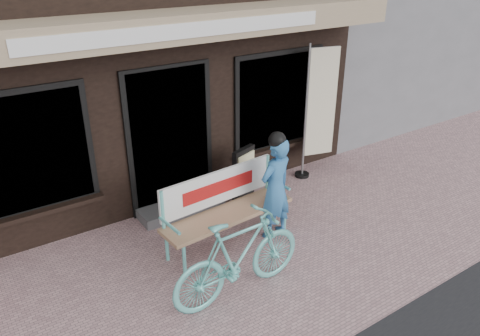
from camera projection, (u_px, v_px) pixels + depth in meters
ground at (247, 271)px, 5.81m from camera, size 70.00×70.00×0.00m
bench at (224, 203)px, 6.16m from camera, size 1.90×0.62×1.01m
person at (275, 187)px, 6.23m from camera, size 0.58×0.44×1.54m
bicycle at (239, 257)px, 5.23m from camera, size 1.72×0.53×1.03m
nobori_cream at (318, 110)px, 7.78m from camera, size 0.68×0.31×2.30m
menu_stand at (244, 175)px, 7.18m from camera, size 0.46×0.23×0.92m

